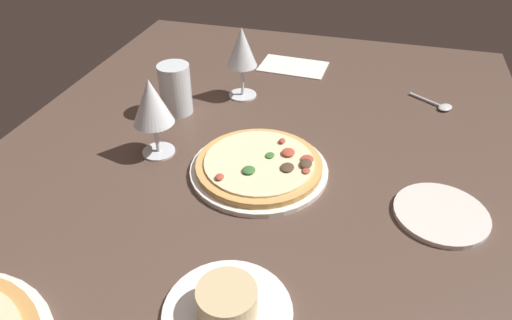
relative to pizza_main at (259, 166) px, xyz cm
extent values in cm
cube|color=brown|center=(1.00, -1.00, -3.23)|extent=(150.00, 110.00, 4.00)
cylinder|color=silver|center=(0.01, -0.08, -0.73)|extent=(26.46, 26.46, 1.00)
cylinder|color=tan|center=(0.01, -0.08, 0.37)|extent=(24.14, 24.14, 1.20)
cylinder|color=beige|center=(0.01, -0.08, 1.17)|extent=(20.96, 20.96, 0.40)
ellipsoid|color=#AD4733|center=(1.35, 9.13, 1.59)|extent=(1.91, 1.51, 0.44)
ellipsoid|color=#387033|center=(-1.96, 1.55, 1.57)|extent=(2.09, 1.75, 0.41)
ellipsoid|color=#387033|center=(3.81, -0.59, 1.71)|extent=(2.59, 2.44, 0.69)
ellipsoid|color=#AD4733|center=(-3.60, 4.79, 1.76)|extent=(2.87, 2.57, 0.78)
ellipsoid|color=#AD4733|center=(-2.55, 8.69, 1.65)|extent=(2.75, 2.46, 0.56)
ellipsoid|color=#AD4733|center=(7.14, -5.50, 1.70)|extent=(1.91, 1.56, 0.67)
ellipsoid|color=#AD4733|center=(-7.17, 2.77, 1.76)|extent=(1.74, 1.26, 0.78)
ellipsoid|color=#4C3828|center=(1.00, 5.59, 1.63)|extent=(2.98, 2.56, 0.52)
ellipsoid|color=#4C3828|center=(-0.92, 8.72, 1.75)|extent=(3.08, 2.25, 0.76)
cylinder|color=white|center=(31.91, 4.15, -0.83)|extent=(17.77, 17.77, 0.80)
cylinder|color=#D1B784|center=(31.91, 4.15, 1.64)|extent=(8.19, 8.19, 4.14)
cylinder|color=silver|center=(-28.73, -12.04, -1.03)|extent=(6.78, 6.78, 0.40)
cylinder|color=silver|center=(-28.73, -12.04, 2.97)|extent=(0.80, 0.80, 7.60)
cone|color=silver|center=(-28.73, -12.04, 11.43)|extent=(7.17, 7.17, 9.32)
cone|color=#5B0F19|center=(-28.73, -12.04, 9.17)|extent=(3.33, 3.33, 4.81)
cylinder|color=silver|center=(-0.77, -21.46, -1.03)|extent=(6.62, 6.62, 0.40)
cylinder|color=silver|center=(-0.77, -21.46, 2.56)|extent=(0.80, 0.80, 6.78)
cone|color=silver|center=(-0.77, -21.46, 10.54)|extent=(7.97, 7.97, 9.20)
cone|color=#5B0F19|center=(-0.77, -21.46, 7.49)|extent=(2.41, 2.41, 3.09)
cylinder|color=silver|center=(-17.26, -24.40, 4.55)|extent=(7.21, 7.21, 11.57)
cylinder|color=silver|center=(-17.26, -24.40, 2.25)|extent=(6.63, 6.63, 6.97)
cylinder|color=silver|center=(3.78, 33.02, -0.78)|extent=(15.88, 15.88, 0.90)
cube|color=white|center=(-48.53, -3.39, -1.08)|extent=(12.51, 18.57, 0.30)
ellipsoid|color=silver|center=(-34.91, 35.79, -0.73)|extent=(4.88, 4.55, 1.00)
cylinder|color=silver|center=(-37.58, 31.79, -0.88)|extent=(5.91, 8.37, 0.70)
camera|label=1|loc=(67.41, 17.95, 52.24)|focal=32.03mm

